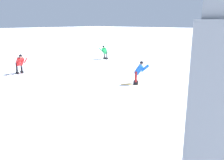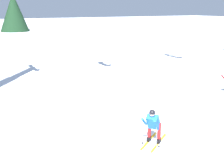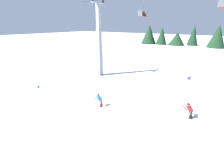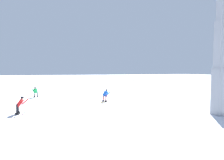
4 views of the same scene
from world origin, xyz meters
name	(u,v)px [view 2 (image 2 of 4)]	position (x,y,z in m)	size (l,w,h in m)	color
ground_plane	(135,153)	(0.00, 0.00, 0.00)	(260.00, 260.00, 0.00)	white
skier_carving_main	(153,124)	(0.99, 0.31, 0.79)	(1.73, 1.42, 1.52)	yellow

